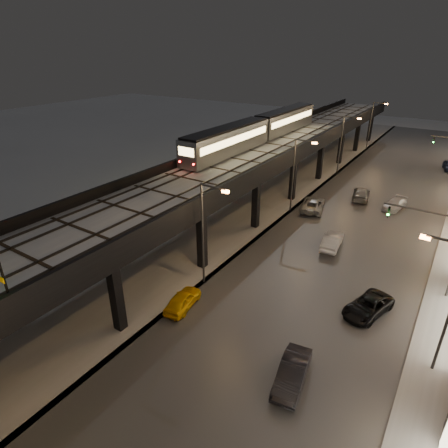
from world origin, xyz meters
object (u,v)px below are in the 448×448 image
Objects in this scene: car_onc_white at (395,205)px; car_onc_silver at (292,374)px; car_mid_silver at (313,205)px; car_onc_dark at (368,307)px; subway_train at (260,129)px; car_near_white at (332,241)px; car_mid_dark at (361,194)px; car_taxi at (183,300)px.

car_onc_silver is at bearing -78.14° from car_onc_white.
car_onc_dark is at bearing 108.78° from car_mid_silver.
car_mid_silver is (9.90, -4.06, -7.47)m from subway_train.
car_near_white reaches higher than car_onc_white.
car_mid_dark reaches higher than car_onc_dark.
subway_train is at bearing -82.46° from car_taxi.
car_onc_white is (8.41, 5.90, -0.13)m from car_mid_silver.
car_mid_dark reaches higher than car_taxi.
car_taxi is 23.70m from car_mid_silver.
car_onc_silver is 31.62m from car_onc_white.
subway_train is 30.20m from car_onc_dark.
car_mid_silver is 10.27m from car_onc_white.
car_near_white is 15.11m from car_mid_dark.
car_taxi is (8.47, -27.72, -7.56)m from subway_train.
car_near_white is 0.87× the size of car_mid_dark.
car_onc_dark is (10.75, -16.63, -0.10)m from car_mid_silver.
car_onc_white is (4.43, -1.16, -0.11)m from car_mid_dark.
subway_train is 13.05m from car_mid_silver.
car_mid_dark is 1.17× the size of car_onc_white.
car_mid_silver reaches higher than car_near_white.
subway_train is 19.91m from car_onc_white.
car_taxi is 31.16m from car_onc_white.
car_mid_silver is at bearing -133.39° from car_onc_white.
car_near_white is at bearing 83.81° from car_mid_dark.
car_onc_silver is 0.94× the size of car_onc_dark.
car_onc_white is (18.31, 1.84, -7.60)m from subway_train.
car_mid_silver reaches higher than car_onc_dark.
car_mid_dark is at bearing -92.17° from car_near_white.
car_onc_dark is 22.66m from car_onc_white.
car_mid_silver is 1.08× the size of car_mid_dark.
car_onc_white is (9.84, 29.56, -0.04)m from car_taxi.
subway_train is 20.67m from car_near_white.
subway_train reaches higher than car_near_white.
car_taxi is 0.89× the size of car_onc_silver.
car_onc_dark is at bearing 95.45° from car_mid_dark.
car_taxi is at bearing 72.45° from car_mid_silver.
car_onc_silver reaches higher than car_onc_white.
car_onc_dark is at bearing 116.68° from car_near_white.
car_near_white is 0.81× the size of car_mid_silver.
subway_train is 35.84m from car_onc_silver.
subway_train is 7.41× the size of car_onc_silver.
car_onc_silver is at bearing 94.38° from car_mid_silver.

